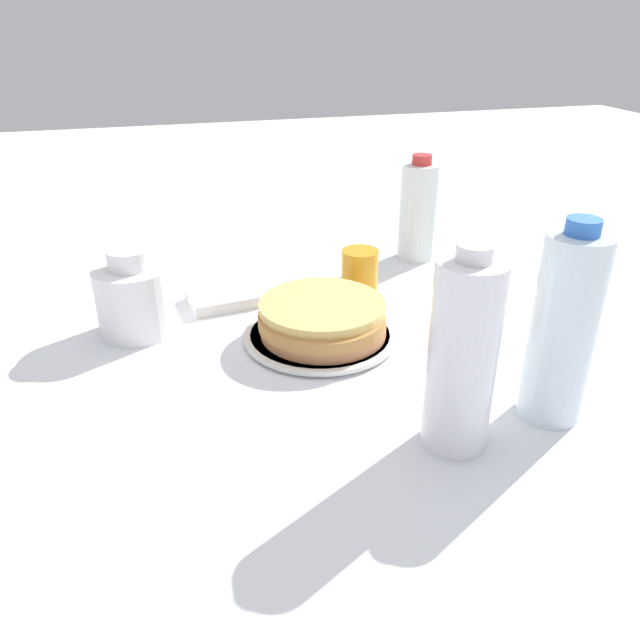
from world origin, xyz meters
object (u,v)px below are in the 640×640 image
Objects in this scene: pancake_stack at (322,319)px; juice_glass at (360,273)px; plate at (320,335)px; water_bottle_near at (462,356)px; cream_jug at (134,297)px; water_bottle_mid at (563,328)px; water_bottle_far at (418,211)px.

juice_glass is (-0.11, -0.14, 0.00)m from pancake_stack.
plate is 0.31m from water_bottle_near.
pancake_stack is at bearing 126.79° from plate.
cream_jug is (0.26, -0.10, 0.05)m from plate.
water_bottle_mid is at bearing 105.37° from juice_glass.
juice_glass is 0.22m from water_bottle_far.
plate is 0.35m from water_bottle_mid.
water_bottle_near reaches higher than plate.
water_bottle_mid is (-0.22, 0.25, 0.08)m from pancake_stack.
juice_glass is 0.61× the size of cream_jug.
plate is 0.95× the size of water_bottle_near.
plate is 0.18m from juice_glass.
cream_jug is at bearing -21.39° from plate.
pancake_stack is 0.40m from water_bottle_far.
pancake_stack is at bearing 45.92° from water_bottle_far.
water_bottle_mid is at bearing -172.08° from water_bottle_near.
plate is 2.79× the size of juice_glass.
cream_jug is 0.57m from water_bottle_far.
plate is 0.40m from water_bottle_far.
water_bottle_mid is at bearing 130.34° from pancake_stack.
juice_glass is at bearing -128.37° from plate.
cream_jug reaches higher than pancake_stack.
water_bottle_near is at bearing 132.12° from cream_jug.
pancake_stack is at bearing -73.96° from water_bottle_near.
plate is at bearing 158.61° from cream_jug.
pancake_stack is (-0.00, 0.00, 0.03)m from plate.
pancake_stack is at bearing 52.94° from juice_glass.
cream_jug is 0.54× the size of water_bottle_mid.
cream_jug is at bearing -21.84° from pancake_stack.
cream_jug is (0.26, -0.11, 0.02)m from pancake_stack.
water_bottle_far is (-0.06, -0.54, -0.02)m from water_bottle_mid.
water_bottle_mid is 0.54m from water_bottle_far.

